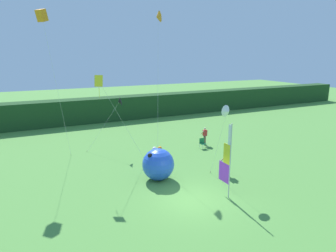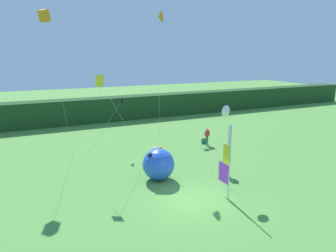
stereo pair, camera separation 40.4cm
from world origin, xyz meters
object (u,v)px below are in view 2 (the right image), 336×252
person_near_banner (207,136)px  folding_chair (205,143)px  person_mid_field (227,163)px  kite_orange_delta_1 (160,18)px  kite_orange_box_2 (44,16)px  kite_yellow_diamond_4 (103,88)px  inflatable_balloon (159,164)px  banner_flag (226,162)px  kite_black_delta_0 (121,102)px  kite_white_delta_3 (227,112)px

person_near_banner → folding_chair: (-0.72, -0.80, -0.34)m
person_mid_field → kite_orange_delta_1: kite_orange_delta_1 is taller
kite_orange_box_2 → kite_orange_delta_1: bearing=-15.5°
kite_yellow_diamond_4 → person_mid_field: bearing=-25.9°
person_near_banner → kite_orange_delta_1: 10.98m
kite_yellow_diamond_4 → person_near_banner: bearing=17.0°
folding_chair → inflatable_balloon: bearing=-144.5°
inflatable_balloon → kite_orange_box_2: kite_orange_box_2 is taller
person_mid_field → kite_yellow_diamond_4: size_ratio=0.24×
banner_flag → person_mid_field: banner_flag is taller
person_near_banner → person_mid_field: 7.00m
banner_flag → person_mid_field: 3.37m
person_mid_field → folding_chair: person_mid_field is taller
kite_orange_box_2 → kite_yellow_diamond_4: bearing=-55.5°
inflatable_balloon → kite_yellow_diamond_4: size_ratio=0.31×
banner_flag → kite_black_delta_0: (-2.93, 10.83, 2.09)m
kite_orange_delta_1 → kite_white_delta_3: kite_orange_delta_1 is taller
inflatable_balloon → kite_white_delta_3: size_ratio=0.42×
person_mid_field → kite_black_delta_0: bearing=120.0°
person_near_banner → kite_orange_box_2: kite_orange_box_2 is taller
inflatable_balloon → kite_black_delta_0: (-0.36, 7.00, 3.13)m
kite_orange_delta_1 → kite_yellow_diamond_4: 7.03m
person_near_banner → kite_white_delta_3: bearing=-114.4°
kite_orange_box_2 → person_near_banner: bearing=-5.4°
person_near_banner → kite_black_delta_0: bearing=166.3°
banner_flag → kite_yellow_diamond_4: (-5.42, 6.05, 3.84)m
kite_black_delta_0 → banner_flag: bearing=-74.9°
banner_flag → inflatable_balloon: 4.72m
kite_black_delta_0 → kite_yellow_diamond_4: kite_yellow_diamond_4 is taller
kite_orange_box_2 → kite_black_delta_0: bearing=6.1°
inflatable_balloon → folding_chair: (6.20, 4.42, -0.54)m
banner_flag → kite_orange_delta_1: size_ratio=0.40×
person_mid_field → kite_black_delta_0: size_ratio=0.35×
kite_white_delta_3 → kite_black_delta_0: bearing=111.7°
folding_chair → kite_yellow_diamond_4: 10.79m
person_mid_field → kite_black_delta_0: 10.18m
person_near_banner → person_mid_field: size_ratio=0.99×
folding_chair → kite_orange_box_2: 15.73m
kite_white_delta_3 → kite_yellow_diamond_4: bearing=143.0°
person_near_banner → kite_black_delta_0: 8.21m
banner_flag → kite_yellow_diamond_4: 8.99m
person_mid_field → kite_yellow_diamond_4: bearing=154.1°
kite_black_delta_0 → kite_orange_box_2: (-5.39, -0.58, 6.36)m
folding_chair → kite_orange_delta_1: (-4.22, -0.14, 10.10)m
kite_black_delta_0 → kite_yellow_diamond_4: size_ratio=0.68×
banner_flag → kite_orange_box_2: size_ratio=0.40×
banner_flag → kite_orange_box_2: (-8.31, 10.25, 8.44)m
folding_chair → kite_orange_delta_1: bearing=-178.0°
banner_flag → kite_white_delta_3: kite_white_delta_3 is taller
banner_flag → folding_chair: size_ratio=4.92×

